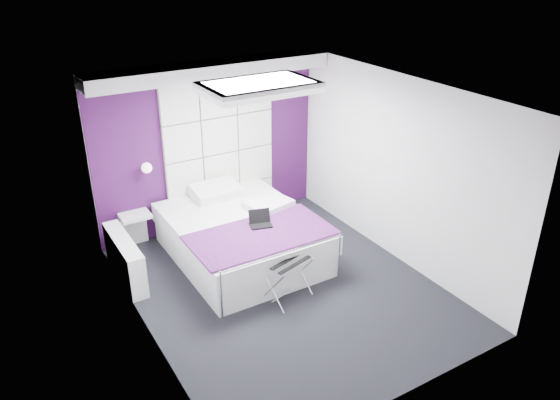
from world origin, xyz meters
name	(u,v)px	position (x,y,z in m)	size (l,w,h in m)	color
floor	(284,288)	(0.00, 0.00, 0.00)	(4.40, 4.40, 0.00)	black
ceiling	(285,93)	(0.00, 0.00, 2.60)	(4.40, 4.40, 0.00)	white
wall_back	(209,146)	(0.00, 2.20, 1.30)	(3.60, 3.60, 0.00)	silver
wall_left	(139,236)	(-1.80, 0.00, 1.30)	(4.40, 4.40, 0.00)	silver
wall_right	(397,170)	(1.80, 0.00, 1.30)	(4.40, 4.40, 0.00)	silver
accent_wall	(209,146)	(0.00, 2.19, 1.30)	(3.58, 0.02, 2.58)	#390E3E
soffit	(212,70)	(0.00, 1.95, 2.50)	(3.58, 0.50, 0.20)	white
headboard	(220,153)	(0.15, 2.14, 1.17)	(1.80, 0.08, 2.30)	white
skylight	(259,86)	(0.00, 0.60, 2.55)	(1.36, 0.86, 0.12)	white
wall_lamp	(146,167)	(-1.05, 2.06, 1.22)	(0.15, 0.15, 0.15)	white
radiator	(125,259)	(-1.69, 1.30, 0.30)	(0.22, 1.20, 0.60)	white
bed	(241,236)	(-0.10, 1.00, 0.34)	(1.89, 2.29, 0.79)	white
nightstand	(135,216)	(-1.30, 2.02, 0.52)	(0.43, 0.33, 0.05)	white
luggage_rack	(286,279)	(-0.08, -0.18, 0.28)	(0.56, 0.41, 0.55)	silver
laptop	(259,221)	(0.00, 0.65, 0.70)	(0.29, 0.21, 0.21)	black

